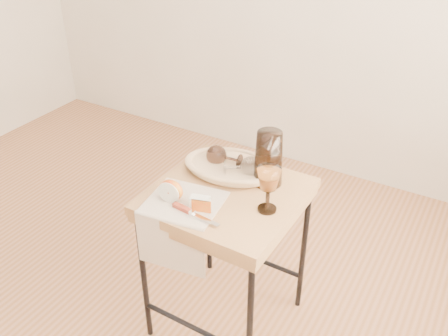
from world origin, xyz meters
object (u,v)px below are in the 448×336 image
Objects in this scene: goblet_lying_b at (240,167)px; pitcher at (269,158)px; wine_goblet at (268,189)px; table_knife at (194,213)px; apple_half at (172,190)px; goblet_lying_a at (226,158)px; bread_basket at (231,168)px; side_table at (226,261)px; tea_towel at (184,202)px.

pitcher reaches higher than goblet_lying_b.
pitcher is 0.18m from wine_goblet.
table_knife is (-0.13, -0.33, -0.10)m from pitcher.
goblet_lying_b is at bearing 55.07° from apple_half.
wine_goblet is at bearing -39.73° from pitcher.
wine_goblet is 1.94× the size of apple_half.
pitcher is at bearing 175.18° from goblet_lying_a.
pitcher is at bearing -17.92° from goblet_lying_b.
pitcher is at bearing 115.68° from wine_goblet.
pitcher is (0.16, 0.01, 0.09)m from bread_basket.
side_table is at bearing -75.87° from bread_basket.
pitcher is (0.11, 0.14, 0.46)m from side_table.
wine_goblet reaches higher than goblet_lying_a.
wine_goblet is 0.36m from apple_half.
goblet_lying_a is at bearing 148.00° from wine_goblet.
goblet_lying_b is at bearing -30.58° from bread_basket.
apple_half is at bearing 168.16° from table_knife.
goblet_lying_a is 0.30m from apple_half.
pitcher is at bearing 45.75° from tea_towel.
apple_half is at bearing -117.35° from bread_basket.
side_table is 0.40m from tea_towel.
table_knife is at bearing -97.11° from side_table.
goblet_lying_a reaches higher than bread_basket.
wine_goblet is (0.18, -0.02, 0.44)m from side_table.
pitcher is 2.83× the size of apple_half.
table_knife is (-0.02, -0.19, 0.37)m from side_table.
bread_basket is (-0.05, 0.13, 0.37)m from side_table.
side_table is 5.10× the size of goblet_lying_b.
table_knife is at bearing -24.16° from apple_half.
table_knife is at bearing -42.05° from tea_towel.
goblet_lying_b is at bearing 144.75° from wine_goblet.
goblet_lying_b is at bearing 91.54° from side_table.
side_table is 0.50m from pitcher.
bread_basket is 3.72× the size of apple_half.
tea_towel is 1.52× the size of wine_goblet.
pitcher reaches higher than goblet_lying_a.
side_table is at bearing 46.45° from tea_towel.
apple_half is at bearing -106.35° from pitcher.
apple_half reaches higher than table_knife.
goblet_lying_a reaches higher than apple_half.
wine_goblet reaches higher than tea_towel.
side_table is at bearing -123.27° from goblet_lying_b.
pitcher reaches higher than side_table.
tea_towel is 1.04× the size of pitcher.
goblet_lying_b reaches higher than apple_half.
pitcher is at bearing 75.47° from table_knife.
apple_half is at bearing -134.33° from side_table.
bread_basket is at bearing 149.56° from goblet_lying_a.
tea_towel is 0.07m from apple_half.
bread_basket is at bearing 72.08° from tea_towel.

